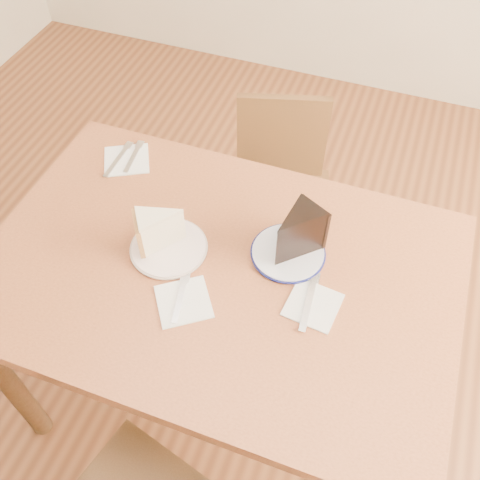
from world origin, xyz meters
The scene contains 14 objects.
ground centered at (0.00, 0.00, 0.00)m, with size 4.00×4.00×0.00m, color #432212.
table centered at (0.00, 0.00, 0.65)m, with size 1.20×0.80×0.75m.
chair_far centered at (-0.01, 0.60, 0.42)m, with size 0.47×0.47×0.76m.
plate_cream centered at (-0.14, 0.01, 0.76)m, with size 0.19×0.19×0.01m, color white.
plate_navy centered at (0.15, 0.10, 0.76)m, with size 0.18×0.18×0.01m, color white.
carrot_cake centered at (-0.16, 0.02, 0.81)m, with size 0.08×0.11×0.10m, color white, non-canonical shape.
chocolate_cake centered at (0.16, 0.10, 0.82)m, with size 0.09×0.13×0.12m, color black, non-canonical shape.
napkin_cream centered at (-0.04, -0.12, 0.75)m, with size 0.12×0.12×0.00m, color white.
napkin_navy centered at (0.25, -0.03, 0.75)m, with size 0.12×0.12×0.00m, color white.
napkin_spare centered at (-0.40, 0.27, 0.75)m, with size 0.13×0.13×0.00m, color white.
fork_cream centered at (-0.05, -0.12, 0.76)m, with size 0.01×0.14×0.00m, color silver.
knife_navy centered at (0.24, -0.02, 0.76)m, with size 0.02×0.17×0.00m, color silver.
fork_spare centered at (-0.39, 0.29, 0.76)m, with size 0.01×0.14×0.00m, color silver.
knife_spare centered at (-0.42, 0.26, 0.76)m, with size 0.01×0.16×0.00m, color silver.
Camera 1 is at (0.32, -0.72, 1.84)m, focal length 40.00 mm.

